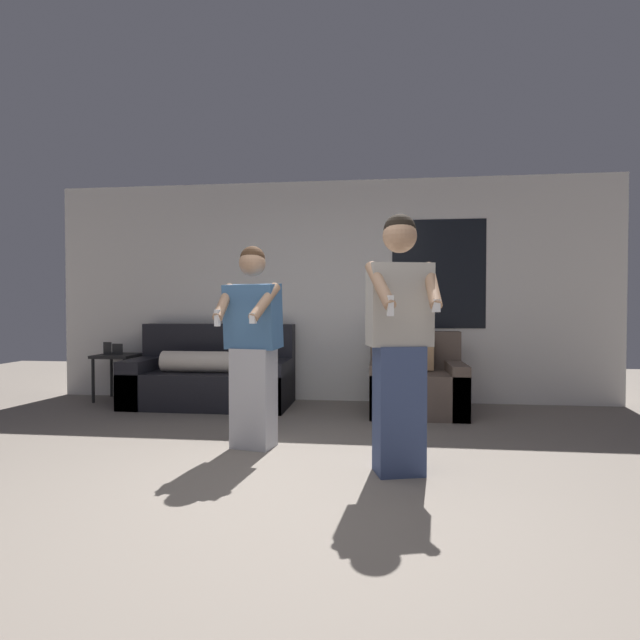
% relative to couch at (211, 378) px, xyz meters
% --- Properties ---
extents(ground_plane, '(14.00, 14.00, 0.00)m').
position_rel_couch_xyz_m(ground_plane, '(1.34, -2.80, -0.32)').
color(ground_plane, slate).
extents(wall_back, '(6.92, 0.07, 2.70)m').
position_rel_couch_xyz_m(wall_back, '(1.36, 0.47, 1.03)').
color(wall_back, silver).
rests_on(wall_back, ground_plane).
extents(couch, '(1.88, 0.89, 0.95)m').
position_rel_couch_xyz_m(couch, '(0.00, 0.00, 0.00)').
color(couch, black).
rests_on(couch, ground_plane).
extents(armchair, '(1.00, 0.81, 0.88)m').
position_rel_couch_xyz_m(armchair, '(2.37, -0.19, -0.01)').
color(armchair, brown).
rests_on(armchair, ground_plane).
extents(side_table, '(0.48, 0.50, 0.72)m').
position_rel_couch_xyz_m(side_table, '(-1.26, 0.16, 0.17)').
color(side_table, black).
rests_on(side_table, ground_plane).
extents(person_left, '(0.50, 0.54, 1.65)m').
position_rel_couch_xyz_m(person_left, '(0.94, -1.69, 0.51)').
color(person_left, '#B2B2B7').
rests_on(person_left, ground_plane).
extents(person_right, '(0.51, 0.53, 1.79)m').
position_rel_couch_xyz_m(person_right, '(2.10, -2.20, 0.60)').
color(person_right, '#384770').
rests_on(person_right, ground_plane).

